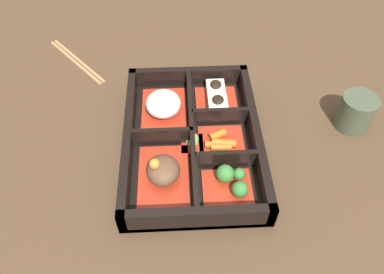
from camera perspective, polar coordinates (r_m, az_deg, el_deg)
name	(u,v)px	position (r m, az deg, el deg)	size (l,w,h in m)	color
ground_plane	(192,146)	(0.68, 0.00, -1.36)	(3.00, 3.00, 0.00)	#4C3523
bento_base	(192,144)	(0.68, 0.00, -1.10)	(0.33, 0.24, 0.01)	black
bento_rim	(193,138)	(0.66, 0.20, -0.08)	(0.33, 0.24, 0.05)	black
bowl_stew	(163,172)	(0.61, -4.41, -5.40)	(0.13, 0.08, 0.05)	#B22D19
bowl_rice	(163,106)	(0.71, -4.37, 4.76)	(0.13, 0.08, 0.05)	#B22D19
bowl_greens	(230,182)	(0.61, 5.78, -6.79)	(0.08, 0.08, 0.04)	#B22D19
bowl_carrots	(221,143)	(0.67, 4.40, -0.86)	(0.08, 0.08, 0.02)	#B22D19
bowl_tofu	(216,99)	(0.73, 3.75, 5.81)	(0.09, 0.08, 0.04)	#B22D19
bowl_pickles	(193,143)	(0.67, 0.15, -0.87)	(0.04, 0.04, 0.01)	#B22D19
tea_cup	(356,111)	(0.75, 23.70, 3.59)	(0.06, 0.06, 0.07)	#424C38
chopsticks	(77,60)	(0.89, -17.12, 11.12)	(0.16, 0.14, 0.01)	#A87F51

